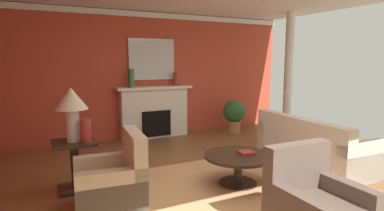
% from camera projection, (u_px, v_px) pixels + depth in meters
% --- Properties ---
extents(ground_plane, '(8.47, 8.47, 0.00)m').
position_uv_depth(ground_plane, '(225.00, 178.00, 4.89)').
color(ground_plane, brown).
extents(wall_fireplace, '(7.12, 0.12, 2.92)m').
position_uv_depth(wall_fireplace, '(153.00, 75.00, 7.49)').
color(wall_fireplace, '#B7422D').
rests_on(wall_fireplace, ground_plane).
extents(crown_moulding, '(7.12, 0.08, 0.12)m').
position_uv_depth(crown_moulding, '(153.00, 15.00, 7.22)').
color(crown_moulding, white).
extents(area_rug, '(3.25, 2.42, 0.01)m').
position_uv_depth(area_rug, '(238.00, 184.00, 4.65)').
color(area_rug, tan).
rests_on(area_rug, ground_plane).
extents(fireplace, '(1.80, 0.35, 1.21)m').
position_uv_depth(fireplace, '(155.00, 113.00, 7.41)').
color(fireplace, white).
rests_on(fireplace, ground_plane).
extents(mantel_mirror, '(1.11, 0.04, 0.95)m').
position_uv_depth(mantel_mirror, '(152.00, 59.00, 7.33)').
color(mantel_mirror, silver).
extents(sofa, '(1.02, 2.15, 0.85)m').
position_uv_depth(sofa, '(312.00, 148.00, 5.51)').
color(sofa, beige).
rests_on(sofa, ground_plane).
extents(armchair_near_window, '(0.88, 0.88, 0.95)m').
position_uv_depth(armchair_near_window, '(113.00, 184.00, 3.86)').
color(armchair_near_window, '#C1B293').
rests_on(armchair_near_window, ground_plane).
extents(coffee_table, '(1.00, 1.00, 0.45)m').
position_uv_depth(coffee_table, '(238.00, 162.00, 4.60)').
color(coffee_table, '#2D2319').
rests_on(coffee_table, ground_plane).
extents(side_table, '(0.56, 0.56, 0.70)m').
position_uv_depth(side_table, '(75.00, 162.00, 4.41)').
color(side_table, '#2D2319').
rests_on(side_table, ground_plane).
extents(table_lamp, '(0.44, 0.44, 0.75)m').
position_uv_depth(table_lamp, '(72.00, 104.00, 4.29)').
color(table_lamp, beige).
rests_on(table_lamp, side_table).
extents(vase_on_side_table, '(0.15, 0.15, 0.32)m').
position_uv_depth(vase_on_side_table, '(86.00, 131.00, 4.30)').
color(vase_on_side_table, '#9E3328').
rests_on(vase_on_side_table, side_table).
extents(vase_mantel_right, '(0.14, 0.14, 0.32)m').
position_uv_depth(vase_mantel_right, '(176.00, 79.00, 7.50)').
color(vase_mantel_right, '#9E3328').
rests_on(vase_mantel_right, fireplace).
extents(vase_mantel_left, '(0.13, 0.13, 0.42)m').
position_uv_depth(vase_mantel_left, '(131.00, 78.00, 6.99)').
color(vase_mantel_left, '#33703D').
rests_on(vase_mantel_left, fireplace).
extents(book_red_cover, '(0.23, 0.22, 0.04)m').
position_uv_depth(book_red_cover, '(246.00, 153.00, 4.61)').
color(book_red_cover, maroon).
rests_on(book_red_cover, coffee_table).
extents(potted_plant, '(0.56, 0.56, 0.83)m').
position_uv_depth(potted_plant, '(234.00, 113.00, 7.88)').
color(potted_plant, '#A8754C').
rests_on(potted_plant, ground_plane).
extents(column_white, '(0.20, 0.20, 2.92)m').
position_uv_depth(column_white, '(288.00, 75.00, 7.53)').
color(column_white, white).
rests_on(column_white, ground_plane).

